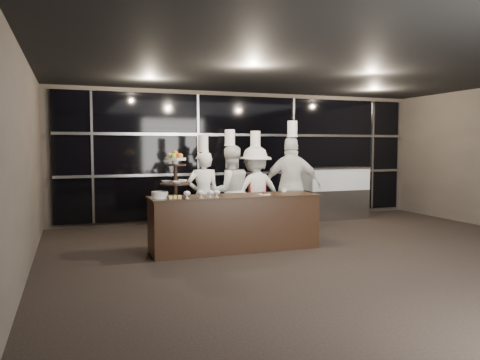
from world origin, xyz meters
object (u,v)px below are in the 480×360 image
object	(u,v)px
display_stand	(175,171)
chef_a	(203,194)
layer_cake	(160,195)
chef_b	(230,191)
chef_c	(255,191)
display_case	(334,190)
chef_d	(292,186)
buffet_counter	(235,222)

from	to	relation	value
display_stand	chef_a	xyz separation A→B (m)	(0.72, 0.96, -0.49)
layer_cake	chef_a	bearing A→B (deg)	45.92
chef_b	chef_a	bearing A→B (deg)	-173.44
display_stand	layer_cake	size ratio (longest dim) A/B	2.48
layer_cake	chef_b	world-z (taller)	chef_b
display_stand	chef_c	bearing A→B (deg)	29.79
display_stand	chef_a	bearing A→B (deg)	53.19
display_stand	chef_a	world-z (taller)	chef_a
display_case	chef_a	xyz separation A→B (m)	(-3.65, -1.45, 0.16)
chef_b	chef_d	xyz separation A→B (m)	(1.20, -0.20, 0.09)
buffet_counter	chef_d	size ratio (longest dim) A/B	1.28
display_case	buffet_counter	bearing A→B (deg)	-144.44
buffet_counter	chef_b	bearing A→B (deg)	75.79
chef_c	layer_cake	bearing A→B (deg)	-152.37
display_stand	display_case	world-z (taller)	display_stand
display_stand	display_case	bearing A→B (deg)	28.87
display_case	layer_cake	bearing A→B (deg)	-152.03
display_case	chef_d	bearing A→B (deg)	-140.34
display_stand	chef_c	distance (m)	2.09
chef_b	chef_c	size ratio (longest dim) A/B	1.01
buffet_counter	display_stand	bearing A→B (deg)	-179.99
buffet_counter	chef_a	bearing A→B (deg)	106.15
layer_cake	chef_c	bearing A→B (deg)	27.63
layer_cake	chef_b	bearing A→B (deg)	35.28
display_stand	chef_d	size ratio (longest dim) A/B	0.34
layer_cake	display_case	size ratio (longest dim) A/B	0.19
layer_cake	chef_d	size ratio (longest dim) A/B	0.14
layer_cake	chef_b	size ratio (longest dim) A/B	0.15
layer_cake	chef_a	size ratio (longest dim) A/B	0.15
display_stand	chef_b	bearing A→B (deg)	39.15
chef_c	chef_d	world-z (taller)	chef_d
chef_a	chef_d	xyz separation A→B (m)	(1.74, -0.14, 0.12)
display_stand	chef_a	distance (m)	1.30
chef_a	chef_c	distance (m)	1.05
chef_d	buffet_counter	bearing A→B (deg)	-150.53
layer_cake	chef_d	xyz separation A→B (m)	(2.72, 0.87, -0.00)
buffet_counter	chef_c	distance (m)	1.34
buffet_counter	chef_b	distance (m)	1.14
display_stand	chef_c	xyz separation A→B (m)	(1.77, 1.01, -0.47)
buffet_counter	display_stand	xyz separation A→B (m)	(-1.00, -0.00, 0.87)
display_stand	layer_cake	world-z (taller)	display_stand
display_case	chef_a	world-z (taller)	chef_a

